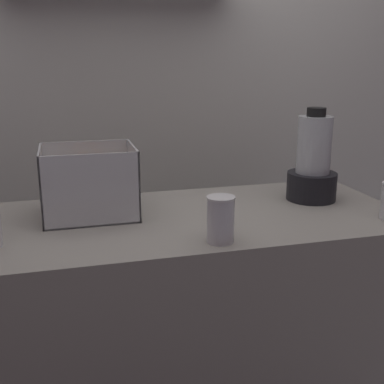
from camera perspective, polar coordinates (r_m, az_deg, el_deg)
counter at (r=1.78m, az=0.00°, el=-16.71°), size 1.40×0.64×0.90m
back_wall_unit at (r=2.25m, az=-5.33°, el=12.14°), size 2.60×0.24×2.50m
carrot_display_bin at (r=1.60m, az=-11.69°, el=-0.18°), size 0.30×0.25×0.23m
blender_pitcher at (r=1.79m, az=14.07°, el=3.07°), size 0.18×0.18×0.33m
juice_cup_orange_left at (r=1.34m, az=3.39°, el=-3.44°), size 0.08×0.08×0.13m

